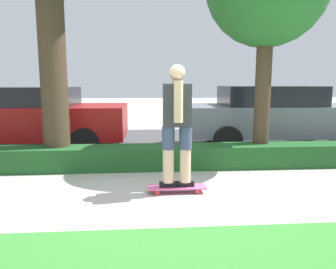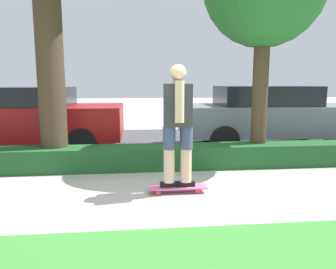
{
  "view_description": "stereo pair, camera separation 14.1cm",
  "coord_description": "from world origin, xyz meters",
  "px_view_note": "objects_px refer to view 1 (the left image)",
  "views": [
    {
      "loc": [
        -0.32,
        -4.37,
        1.58
      ],
      "look_at": [
        0.06,
        0.6,
        0.79
      ],
      "focal_mm": 35.0,
      "sensor_mm": 36.0,
      "label": 1
    },
    {
      "loc": [
        -0.46,
        -4.36,
        1.58
      ],
      "look_at": [
        0.06,
        0.6,
        0.79
      ],
      "focal_mm": 35.0,
      "sensor_mm": 36.0,
      "label": 2
    }
  ],
  "objects_px": {
    "parked_car_front": "(31,117)",
    "skater_person": "(177,123)",
    "skateboard": "(177,188)",
    "parked_car_middle": "(272,115)"
  },
  "relations": [
    {
      "from": "parked_car_front",
      "to": "skater_person",
      "type": "bearing_deg",
      "value": -46.03
    },
    {
      "from": "skateboard",
      "to": "parked_car_front",
      "type": "height_order",
      "value": "parked_car_front"
    },
    {
      "from": "skateboard",
      "to": "parked_car_middle",
      "type": "distance_m",
      "value": 4.28
    },
    {
      "from": "parked_car_front",
      "to": "parked_car_middle",
      "type": "bearing_deg",
      "value": 0.22
    },
    {
      "from": "skater_person",
      "to": "parked_car_front",
      "type": "distance_m",
      "value": 4.52
    },
    {
      "from": "skateboard",
      "to": "parked_car_middle",
      "type": "xyz_separation_m",
      "value": [
        2.71,
        3.24,
        0.72
      ]
    },
    {
      "from": "skater_person",
      "to": "parked_car_middle",
      "type": "height_order",
      "value": "skater_person"
    },
    {
      "from": "skater_person",
      "to": "parked_car_front",
      "type": "relative_size",
      "value": 0.4
    },
    {
      "from": "skateboard",
      "to": "skater_person",
      "type": "bearing_deg",
      "value": 45.0
    },
    {
      "from": "parked_car_front",
      "to": "skateboard",
      "type": "bearing_deg",
      "value": -46.03
    }
  ]
}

